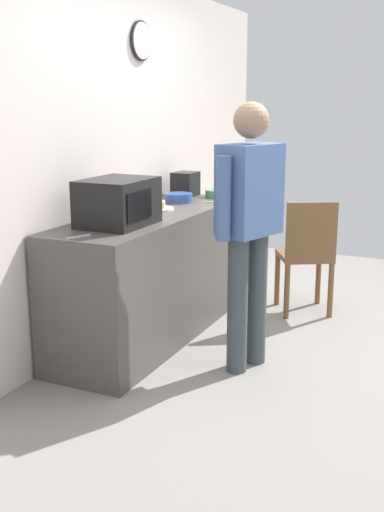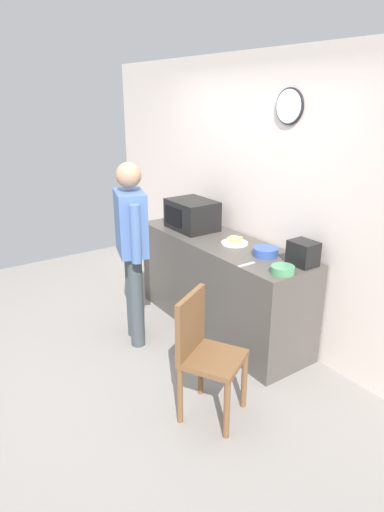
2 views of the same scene
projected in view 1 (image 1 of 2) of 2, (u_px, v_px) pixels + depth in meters
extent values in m
plane|color=gray|center=(318.00, 357.00, 4.33)|extent=(6.00, 6.00, 0.00)
cube|color=silver|center=(112.00, 157.00, 4.67)|extent=(5.40, 0.10, 2.60)
cylinder|color=white|center=(141.00, 41.00, 4.75)|extent=(0.27, 0.03, 0.27)
cylinder|color=black|center=(141.00, 41.00, 4.75)|extent=(0.29, 0.02, 0.29)
cube|color=#4C4742|center=(153.00, 275.00, 4.63)|extent=(2.02, 0.62, 0.92)
cube|color=black|center=(118.00, 202.00, 4.06)|extent=(0.50, 0.38, 0.30)
cube|color=black|center=(139.00, 206.00, 3.92)|extent=(0.30, 0.01, 0.18)
cylinder|color=white|center=(157.00, 209.00, 4.66)|extent=(0.25, 0.25, 0.01)
cube|color=tan|center=(157.00, 204.00, 4.65)|extent=(0.14, 0.14, 0.05)
cylinder|color=#33519E|center=(179.00, 198.00, 5.01)|extent=(0.22, 0.22, 0.07)
cylinder|color=#4C8E60|center=(216.00, 193.00, 5.27)|extent=(0.19, 0.19, 0.06)
cube|color=black|center=(185.00, 184.00, 5.32)|extent=(0.22, 0.18, 0.20)
cube|color=silver|center=(78.00, 237.00, 3.73)|extent=(0.17, 0.08, 0.01)
cube|color=silver|center=(215.00, 203.00, 4.97)|extent=(0.02, 0.17, 0.01)
cylinder|color=#3B4549|center=(257.00, 298.00, 4.15)|extent=(0.13, 0.13, 0.89)
cylinder|color=#3B4549|center=(237.00, 305.00, 4.00)|extent=(0.13, 0.13, 0.89)
cube|color=#47669E|center=(250.00, 190.00, 3.90)|extent=(0.46, 0.35, 0.56)
cylinder|color=#47669E|center=(274.00, 190.00, 4.09)|extent=(0.09, 0.09, 0.50)
cylinder|color=#47669E|center=(223.00, 199.00, 3.73)|extent=(0.09, 0.09, 0.50)
sphere|color=#A37A5B|center=(251.00, 120.00, 3.80)|extent=(0.22, 0.22, 0.22)
cylinder|color=brown|center=(318.00, 278.00, 5.41)|extent=(0.04, 0.04, 0.45)
cylinder|color=brown|center=(277.00, 279.00, 5.38)|extent=(0.04, 0.04, 0.45)
cylinder|color=brown|center=(331.00, 290.00, 5.07)|extent=(0.04, 0.04, 0.45)
cylinder|color=brown|center=(287.00, 291.00, 5.04)|extent=(0.04, 0.04, 0.45)
cube|color=brown|center=(304.00, 256.00, 5.17)|extent=(0.55, 0.55, 0.04)
cube|color=brown|center=(312.00, 231.00, 4.93)|extent=(0.23, 0.37, 0.45)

